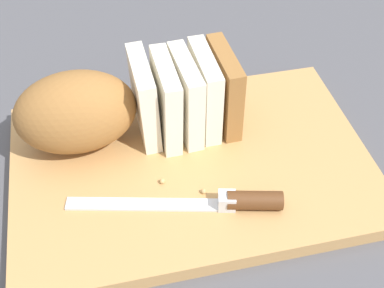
# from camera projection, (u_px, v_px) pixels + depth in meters

# --- Properties ---
(ground_plane) EXTENTS (3.00, 3.00, 0.00)m
(ground_plane) POSITION_uv_depth(u_px,v_px,m) (192.00, 172.00, 0.67)
(ground_plane) COLOR #4C4C51
(cutting_board) EXTENTS (0.46, 0.32, 0.02)m
(cutting_board) POSITION_uv_depth(u_px,v_px,m) (192.00, 166.00, 0.66)
(cutting_board) COLOR tan
(cutting_board) RESTS_ON ground_plane
(bread_loaf) EXTENTS (0.28, 0.11, 0.11)m
(bread_loaf) POSITION_uv_depth(u_px,v_px,m) (122.00, 105.00, 0.65)
(bread_loaf) COLOR #996633
(bread_loaf) RESTS_ON cutting_board
(bread_knife) EXTENTS (0.25, 0.09, 0.02)m
(bread_knife) POSITION_uv_depth(u_px,v_px,m) (228.00, 201.00, 0.59)
(bread_knife) COLOR silver
(bread_knife) RESTS_ON cutting_board
(crumb_near_knife) EXTENTS (0.00, 0.00, 0.00)m
(crumb_near_knife) POSITION_uv_depth(u_px,v_px,m) (192.00, 145.00, 0.67)
(crumb_near_knife) COLOR tan
(crumb_near_knife) RESTS_ON cutting_board
(crumb_near_loaf) EXTENTS (0.01, 0.01, 0.01)m
(crumb_near_loaf) POSITION_uv_depth(u_px,v_px,m) (202.00, 192.00, 0.61)
(crumb_near_loaf) COLOR tan
(crumb_near_loaf) RESTS_ON cutting_board
(crumb_stray_left) EXTENTS (0.01, 0.01, 0.01)m
(crumb_stray_left) POSITION_uv_depth(u_px,v_px,m) (162.00, 181.00, 0.62)
(crumb_stray_left) COLOR tan
(crumb_stray_left) RESTS_ON cutting_board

